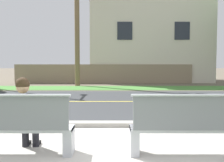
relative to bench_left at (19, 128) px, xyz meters
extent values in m
plane|color=#665B4C|center=(1.33, 7.67, -0.45)|extent=(140.00, 140.00, 0.00)
cube|color=#B7B2A8|center=(1.33, 0.07, -0.45)|extent=(44.00, 3.60, 0.01)
cube|color=#ADA89E|center=(1.33, 2.02, -0.40)|extent=(44.00, 0.30, 0.11)
cube|color=#383A3D|center=(1.33, 6.17, -0.45)|extent=(52.00, 8.00, 0.01)
cube|color=#E0CC4C|center=(1.33, 6.17, -0.44)|extent=(48.00, 0.14, 0.01)
cube|color=#478438|center=(1.33, 12.00, -0.44)|extent=(48.00, 2.80, 0.02)
cube|color=silver|center=(0.80, 0.07, -0.23)|extent=(0.14, 0.40, 0.45)
cube|color=silver|center=(0.00, 0.07, -0.03)|extent=(1.75, 0.44, 0.05)
cube|color=slate|center=(0.00, -0.13, 0.26)|extent=(1.68, 0.12, 0.52)
cylinder|color=silver|center=(0.00, -0.14, 0.54)|extent=(1.75, 0.04, 0.04)
cube|color=silver|center=(1.86, 0.07, -0.23)|extent=(0.14, 0.40, 0.45)
cube|color=silver|center=(2.66, 0.07, -0.03)|extent=(1.75, 0.44, 0.05)
cube|color=slate|center=(2.66, -0.13, 0.26)|extent=(1.68, 0.12, 0.52)
cylinder|color=silver|center=(2.66, -0.14, 0.54)|extent=(1.75, 0.04, 0.04)
cylinder|color=black|center=(-0.02, 0.26, 0.06)|extent=(0.15, 0.42, 0.15)
cylinder|color=black|center=(0.16, 0.26, 0.06)|extent=(0.15, 0.42, 0.15)
cylinder|color=black|center=(-0.02, 0.45, -0.24)|extent=(0.12, 0.12, 0.43)
cube|color=black|center=(-0.02, 0.53, -0.42)|extent=(0.09, 0.24, 0.07)
cylinder|color=black|center=(0.16, 0.45, -0.24)|extent=(0.12, 0.12, 0.43)
cube|color=black|center=(0.16, 0.53, -0.42)|extent=(0.09, 0.24, 0.07)
cube|color=#6B7047|center=(0.07, 0.07, 0.26)|extent=(0.34, 0.20, 0.52)
cylinder|color=#6B7047|center=(-0.15, 0.09, 0.28)|extent=(0.09, 0.09, 0.46)
cylinder|color=#6B7047|center=(0.28, 0.09, 0.28)|extent=(0.09, 0.09, 0.46)
sphere|color=tan|center=(0.07, 0.08, 0.65)|extent=(0.21, 0.21, 0.21)
sphere|color=#382819|center=(0.07, 0.08, 0.69)|extent=(0.22, 0.22, 0.22)
cylinder|color=brown|center=(-0.78, 13.77, 3.68)|extent=(0.32, 0.32, 8.26)
cube|color=gray|center=(0.86, 15.91, 0.25)|extent=(13.00, 0.36, 1.40)
cube|color=beige|center=(4.53, 19.11, 3.05)|extent=(9.31, 6.40, 7.00)
cube|color=#232833|center=(2.43, 15.88, 3.40)|extent=(1.10, 0.06, 1.30)
cube|color=#232833|center=(6.62, 15.88, 3.40)|extent=(1.10, 0.06, 1.30)
camera|label=1|loc=(1.50, -4.30, 1.02)|focal=43.99mm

